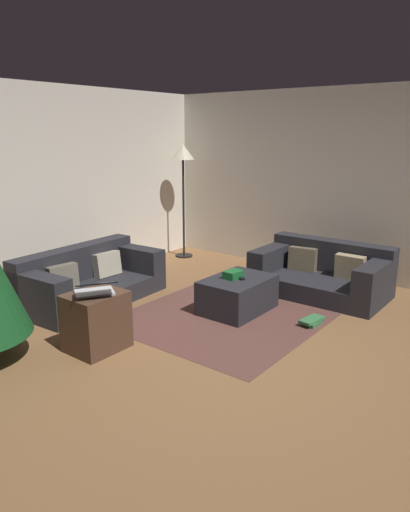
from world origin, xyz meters
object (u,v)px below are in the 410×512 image
ottoman (238,295)px  corner_lamp (183,161)px  couch_right (323,274)px  gift_box (233,275)px  couch_left (88,280)px  tv_remote (239,278)px  side_table (96,321)px  laptop (95,289)px  book_stack (312,321)px

ottoman → corner_lamp: bearing=54.1°
couch_right → gift_box: couch_right is taller
couch_left → corner_lamp: size_ratio=1.00×
ottoman → corner_lamp: (1.51, 2.09, 1.36)m
tv_remote → couch_right: bearing=-1.7°
couch_left → gift_box: size_ratio=8.71×
side_table → laptop: 0.34m
ottoman → side_table: (-1.65, 0.49, 0.08)m
couch_left → book_stack: (0.96, -2.52, -0.22)m
couch_left → gift_box: (0.79, -1.61, 0.18)m
couch_left → ottoman: couch_left is taller
gift_box → ottoman: bearing=-55.3°
couch_right → tv_remote: 1.30m
gift_box → book_stack: 1.01m
book_stack → laptop: bearing=144.3°
ottoman → laptop: 1.78m
ottoman → gift_box: 0.25m
couch_right → ottoman: size_ratio=1.90×
side_table → laptop: (-0.03, -0.05, 0.34)m
book_stack → corner_lamp: (1.37, 2.96, 1.52)m
laptop → book_stack: 2.31m
couch_right → ottoman: couch_right is taller
couch_right → tv_remote: (-1.19, 0.49, 0.15)m
ottoman → tv_remote: tv_remote is taller
couch_right → corner_lamp: size_ratio=0.89×
couch_left → couch_right: 2.95m
couch_left → laptop: laptop is taller
couch_left → ottoman: 1.85m
corner_lamp → couch_left: bearing=-169.4°
laptop → couch_left: bearing=54.7°
couch_right → laptop: size_ratio=3.11×
tv_remote → corner_lamp: (1.51, 2.11, 1.15)m
couch_left → tv_remote: bearing=112.7°
couch_right → side_table: (-2.84, 0.99, 0.02)m
book_stack → couch_left: bearing=110.8°
ottoman → side_table: bearing=163.4°
couch_right → side_table: size_ratio=2.90×
couch_right → tv_remote: size_ratio=10.08×
couch_left → tv_remote: couch_left is taller
laptop → ottoman: bearing=-14.7°
side_table → corner_lamp: 3.77m
gift_box → book_stack: size_ratio=0.66×
gift_box → corner_lamp: 2.80m
couch_right → laptop: (-2.87, 0.94, 0.36)m
laptop → tv_remote: bearing=-15.2°
gift_box → side_table: (-1.62, 0.45, -0.16)m
couch_right → book_stack: couch_right is taller
gift_box → side_table: size_ratio=0.37×
ottoman → side_table: 1.72m
tv_remote → book_stack: (0.14, -0.85, -0.36)m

